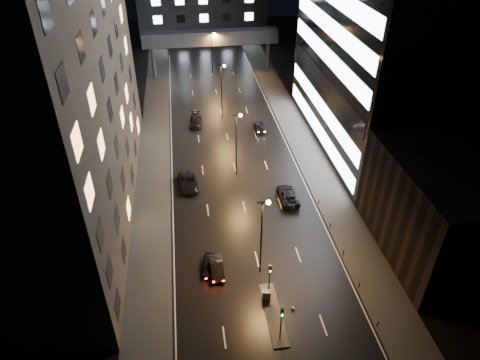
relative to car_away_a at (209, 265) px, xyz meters
The scene contains 23 objects.
ground 31.28m from the car_away_a, 79.59° to the left, with size 160.00×160.00×0.00m, color black.
sidewalk_left 26.66m from the car_away_a, 104.89° to the left, with size 5.00×110.00×0.15m, color #383533.
sidewalk_right 31.52m from the car_away_a, 54.83° to the left, with size 5.00×110.00×0.15m, color #383533.
building_left 29.61m from the car_away_a, 138.78° to the left, with size 15.00×48.00×40.00m, color #2D2319.
building_right_low 26.21m from the car_away_a, ahead, with size 10.00×18.00×12.00m, color black.
building_right_glass 46.19m from the car_away_a, 41.12° to the left, with size 20.00×36.00×45.00m, color black.
skybridge 61.51m from the car_away_a, 84.69° to the left, with size 30.00×3.00×10.00m.
median_island 9.39m from the car_away_a, 50.58° to the right, with size 1.60×8.00×0.15m, color #383533.
traffic_signal_near 8.00m from the car_away_a, 38.58° to the right, with size 0.28×0.34×4.40m.
traffic_signal_far 12.10m from the car_away_a, 59.85° to the right, with size 0.28×0.34×4.40m.
bollard_row 16.09m from the car_away_a, ahead, with size 0.12×25.12×0.90m.
streetlight_near 8.35m from the car_away_a, 12.04° to the right, with size 1.45×0.50×10.15m.
streetlight_mid_a 20.50m from the car_away_a, 72.79° to the left, with size 1.45×0.50×10.15m.
streetlight_mid_b 39.63m from the car_away_a, 81.47° to the left, with size 1.45×0.50×10.15m.
streetlight_far 59.34m from the car_away_a, 84.35° to the left, with size 1.45×0.50×10.15m.
car_away_a is the anchor object (origin of this frame).
car_away_b 0.98m from the car_away_a, 38.05° to the right, with size 1.43×4.11×1.35m, color black.
car_away_c 16.80m from the car_away_a, 95.58° to the left, with size 2.60×5.63×1.57m, color black.
car_away_d 36.12m from the car_away_a, 89.14° to the left, with size 2.13×5.25×1.52m, color black.
car_toward_a 16.59m from the car_away_a, 44.06° to the left, with size 2.50×5.42×1.51m, color black.
car_toward_b 34.43m from the car_away_a, 70.17° to the left, with size 1.80×4.43×1.29m, color black.
utility_cabinet 7.78m from the car_away_a, 44.47° to the right, with size 0.84×0.51×1.35m, color #49494B.
cone_b 10.68m from the car_away_a, 41.22° to the right, with size 0.39×0.39×0.56m, color #DA540B.
Camera 1 is at (-7.09, -25.47, 36.38)m, focal length 32.00 mm.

